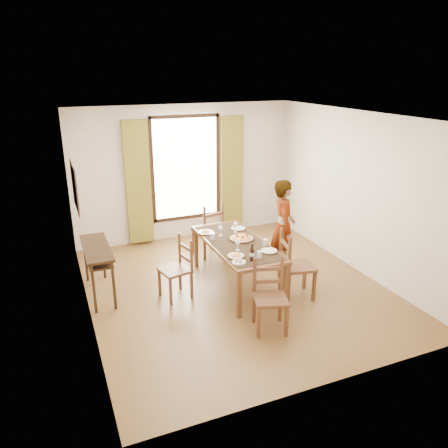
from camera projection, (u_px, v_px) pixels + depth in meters
name	position (u px, v px, depth m)	size (l,w,h in m)	color
ground	(235.00, 287.00, 7.06)	(5.00, 5.00, 0.00)	brown
room_shell	(232.00, 193.00, 6.65)	(4.60, 5.10, 2.74)	silver
console_table	(97.00, 254.00, 6.62)	(0.38, 1.20, 0.80)	black
dining_table	(237.00, 246.00, 6.90)	(0.86, 1.96, 0.76)	brown
chair_west	(177.00, 270.00, 6.64)	(0.50, 0.50, 0.95)	#59311D
chair_north	(209.00, 231.00, 8.12)	(0.55, 0.55, 1.03)	#59311D
chair_south	(270.00, 298.00, 5.80)	(0.54, 0.54, 0.98)	#59311D
chair_east	(295.00, 267.00, 6.62)	(0.56, 0.56, 1.06)	#59311D
man	(283.00, 227.00, 7.34)	(0.57, 0.69, 1.64)	gray
plate_sw	(236.00, 255.00, 6.33)	(0.27, 0.27, 0.05)	silver
plate_se	(269.00, 250.00, 6.50)	(0.27, 0.27, 0.05)	silver
plate_nw	(206.00, 231.00, 7.24)	(0.27, 0.27, 0.05)	silver
plate_ne	(238.00, 228.00, 7.41)	(0.27, 0.27, 0.05)	silver
pasta_platter	(241.00, 236.00, 6.96)	(0.40, 0.40, 0.10)	#D8511B
caprese_plate	(239.00, 261.00, 6.14)	(0.20, 0.20, 0.04)	silver
wine_glass_a	(238.00, 245.00, 6.53)	(0.08, 0.08, 0.18)	white
wine_glass_b	(235.00, 227.00, 7.25)	(0.08, 0.08, 0.18)	white
wine_glass_c	(221.00, 231.00, 7.09)	(0.08, 0.08, 0.18)	white
tumbler_a	(265.00, 242.00, 6.73)	(0.07, 0.07, 0.10)	silver
tumbler_b	(213.00, 236.00, 6.98)	(0.07, 0.07, 0.10)	silver
tumbler_c	(259.00, 255.00, 6.28)	(0.07, 0.07, 0.10)	silver
wine_bottle	(252.00, 252.00, 6.17)	(0.07, 0.07, 0.25)	black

